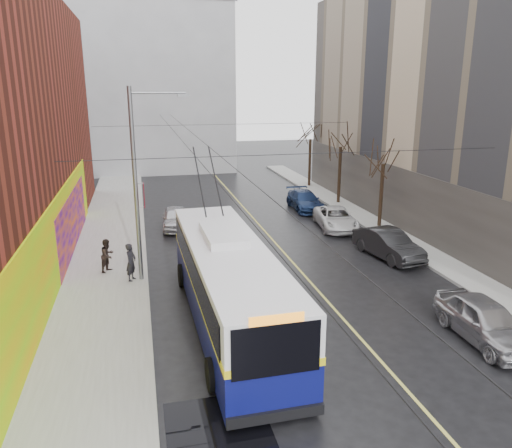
{
  "coord_description": "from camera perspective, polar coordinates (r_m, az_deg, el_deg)",
  "views": [
    {
      "loc": [
        -6.05,
        -12.79,
        9.01
      ],
      "look_at": [
        -0.82,
        9.53,
        2.63
      ],
      "focal_mm": 35.0,
      "sensor_mm": 36.0,
      "label": 1
    }
  ],
  "objects": [
    {
      "name": "streetlight_pole",
      "position": [
        23.17,
        -13.24,
        4.79
      ],
      "size": [
        2.65,
        0.6,
        9.0
      ],
      "color": "slate",
      "rests_on": "ground"
    },
    {
      "name": "catenary_wires",
      "position": [
        27.92,
        -5.99,
        9.79
      ],
      "size": [
        18.0,
        60.0,
        0.22
      ],
      "color": "black"
    },
    {
      "name": "parked_car_d",
      "position": [
        37.56,
        5.59,
        2.69
      ],
      "size": [
        2.09,
        4.84,
        1.39
      ],
      "primitive_type": "imported",
      "rotation": [
        0.0,
        0.0,
        -0.03
      ],
      "color": "#16264D",
      "rests_on": "ground"
    },
    {
      "name": "building_far",
      "position": [
        57.78,
        -13.63,
        15.14
      ],
      "size": [
        20.5,
        12.1,
        18.0
      ],
      "color": "gray",
      "rests_on": "ground"
    },
    {
      "name": "pedestrian_b",
      "position": [
        25.55,
        -16.6,
        -3.45
      ],
      "size": [
        0.97,
        1.02,
        1.65
      ],
      "primitive_type": "imported",
      "rotation": [
        0.0,
        0.0,
        0.96
      ],
      "color": "black",
      "rests_on": "sidewalk_left"
    },
    {
      "name": "pigeons_flying",
      "position": [
        23.88,
        -4.16,
        11.27
      ],
      "size": [
        2.04,
        2.86,
        0.35
      ],
      "color": "slate"
    },
    {
      "name": "sidewalk_right",
      "position": [
        30.35,
        17.25,
        -2.29
      ],
      "size": [
        2.0,
        60.0,
        0.15
      ],
      "primitive_type": "cube",
      "color": "gray",
      "rests_on": "ground"
    },
    {
      "name": "trolleybus",
      "position": [
        19.29,
        -3.12,
        -6.68
      ],
      "size": [
        3.26,
        13.12,
        6.18
      ],
      "rotation": [
        0.0,
        0.0,
        0.02
      ],
      "color": "#0A0E52",
      "rests_on": "ground"
    },
    {
      "name": "lane_line",
      "position": [
        29.26,
        2.42,
        -2.39
      ],
      "size": [
        0.12,
        50.0,
        0.01
      ],
      "primitive_type": "cube",
      "color": "#BFB74C",
      "rests_on": "ground"
    },
    {
      "name": "sidewalk_left",
      "position": [
        26.43,
        -16.68,
        -4.9
      ],
      "size": [
        4.0,
        60.0,
        0.15
      ],
      "primitive_type": "cube",
      "color": "gray",
      "rests_on": "ground"
    },
    {
      "name": "following_car",
      "position": [
        32.88,
        -9.21,
        0.69
      ],
      "size": [
        1.9,
        4.16,
        1.38
      ],
      "primitive_type": "imported",
      "rotation": [
        0.0,
        0.0,
        -0.07
      ],
      "color": "#BDBCC1",
      "rests_on": "ground"
    },
    {
      "name": "parked_car_b",
      "position": [
        27.8,
        14.87,
        -2.24
      ],
      "size": [
        2.34,
        4.85,
        1.53
      ],
      "primitive_type": "imported",
      "rotation": [
        0.0,
        0.0,
        0.16
      ],
      "color": "black",
      "rests_on": "ground"
    },
    {
      "name": "tree_far",
      "position": [
        45.53,
        6.26,
        10.59
      ],
      "size": [
        3.2,
        3.2,
        6.57
      ],
      "color": "black",
      "rests_on": "ground"
    },
    {
      "name": "tree_near",
      "position": [
        32.74,
        14.43,
        7.99
      ],
      "size": [
        3.2,
        3.2,
        6.4
      ],
      "color": "black",
      "rests_on": "ground"
    },
    {
      "name": "parked_car_a",
      "position": [
        20.22,
        24.69,
        -10.0
      ],
      "size": [
        1.92,
        4.6,
        1.55
      ],
      "primitive_type": "imported",
      "rotation": [
        0.0,
        0.0,
        -0.02
      ],
      "color": "#9B9A9F",
      "rests_on": "ground"
    },
    {
      "name": "ground",
      "position": [
        16.78,
        10.69,
        -17.23
      ],
      "size": [
        140.0,
        140.0,
        0.0
      ],
      "primitive_type": "plane",
      "color": "black",
      "rests_on": "ground"
    },
    {
      "name": "tree_mid",
      "position": [
        39.01,
        9.71,
        9.81
      ],
      "size": [
        3.2,
        3.2,
        6.68
      ],
      "color": "black",
      "rests_on": "ground"
    },
    {
      "name": "parked_car_c",
      "position": [
        32.86,
        9.1,
        0.65
      ],
      "size": [
        2.89,
        5.09,
        1.34
      ],
      "primitive_type": "imported",
      "rotation": [
        0.0,
        0.0,
        -0.14
      ],
      "color": "silver",
      "rests_on": "ground"
    },
    {
      "name": "pedestrian_a",
      "position": [
        24.09,
        -14.1,
        -4.24
      ],
      "size": [
        0.66,
        0.77,
        1.79
      ],
      "primitive_type": "imported",
      "rotation": [
        0.0,
        0.0,
        1.14
      ],
      "color": "black",
      "rests_on": "sidewalk_left"
    },
    {
      "name": "puddle",
      "position": [
        14.51,
        -4.16,
        -22.85
      ],
      "size": [
        2.83,
        3.38,
        0.01
      ],
      "primitive_type": "cube",
      "color": "black",
      "rests_on": "ground"
    }
  ]
}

